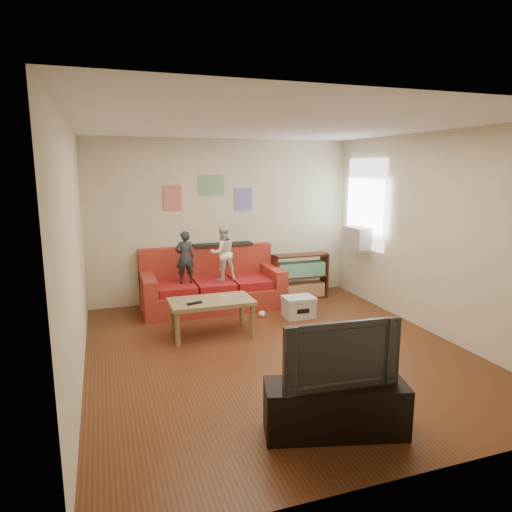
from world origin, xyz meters
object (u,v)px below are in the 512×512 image
object	(u,v)px
tv_stand	(335,408)
television	(337,351)
child_b	(223,253)
file_box	(299,307)
sofa	(212,287)
bookshelf	(300,279)
coffee_table	(211,305)
child_a	(185,257)

from	to	relation	value
tv_stand	television	size ratio (longest dim) A/B	1.19
child_b	file_box	distance (m)	1.46
sofa	bookshelf	world-z (taller)	sofa
coffee_table	bookshelf	distance (m)	2.25
sofa	child_a	bearing A→B (deg)	-158.72
child_a	file_box	size ratio (longest dim) A/B	1.78
coffee_table	bookshelf	world-z (taller)	bookshelf
bookshelf	coffee_table	bearing A→B (deg)	-145.90
coffee_table	television	world-z (taller)	television
coffee_table	tv_stand	size ratio (longest dim) A/B	0.92
tv_stand	television	world-z (taller)	television
bookshelf	tv_stand	bearing A→B (deg)	-110.02
child_b	coffee_table	size ratio (longest dim) A/B	0.80
file_box	television	size ratio (longest dim) A/B	0.46
coffee_table	television	xyz separation A→B (m)	(0.46, -2.60, 0.31)
file_box	television	bearing A→B (deg)	-108.34
coffee_table	television	size ratio (longest dim) A/B	1.10
bookshelf	television	distance (m)	4.13
sofa	child_b	size ratio (longest dim) A/B	2.53
file_box	child_a	bearing A→B (deg)	153.19
tv_stand	television	bearing A→B (deg)	0.00
bookshelf	tv_stand	xyz separation A→B (m)	(-1.41, -3.86, -0.12)
child_a	coffee_table	xyz separation A→B (m)	(0.14, -1.11, -0.45)
sofa	television	distance (m)	3.91
sofa	coffee_table	distance (m)	1.33
file_box	sofa	bearing A→B (deg)	139.02
child_a	child_b	size ratio (longest dim) A/B	0.93
child_a	file_box	bearing A→B (deg)	153.18
child_a	tv_stand	world-z (taller)	child_a
sofa	television	bearing A→B (deg)	-87.86
child_b	file_box	size ratio (longest dim) A/B	1.92
bookshelf	television	bearing A→B (deg)	-110.02
bookshelf	file_box	distance (m)	1.05
child_a	television	bearing A→B (deg)	99.14
file_box	tv_stand	distance (m)	3.08
sofa	tv_stand	xyz separation A→B (m)	(0.15, -3.89, -0.11)
child_b	bookshelf	distance (m)	1.52
child_b	file_box	xyz separation A→B (m)	(0.97, -0.79, -0.75)
child_a	television	world-z (taller)	child_a
coffee_table	child_a	bearing A→B (deg)	97.26
bookshelf	file_box	bearing A→B (deg)	-115.01
sofa	bookshelf	distance (m)	1.55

